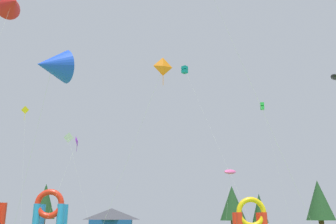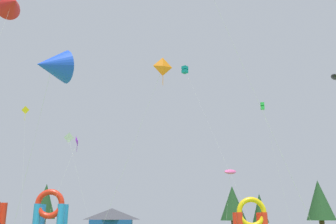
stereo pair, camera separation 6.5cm
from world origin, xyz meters
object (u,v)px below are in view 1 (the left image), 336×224
inflatable_orange_dome (50,218)px  inflatable_blue_arch (251,222)px  kite_black_parafoil (335,77)px  kite_red_delta (12,4)px  kite_green_box (262,107)px  kite_purple_diamond (78,142)px  kite_white_diamond (68,138)px  kite_teal_box (185,70)px  kite_pink_parafoil (230,172)px  kite_blue_delta (52,66)px  kite_orange_diamond (163,68)px  festival_tent (111,223)px  kite_yellow_diamond (25,112)px

inflatable_orange_dome → inflatable_blue_arch: 31.90m
kite_black_parafoil → kite_red_delta: (-37.37, -13.67, 0.96)m
kite_green_box → kite_purple_diamond: bearing=-172.0°
kite_white_diamond → kite_teal_box: bearing=1.5°
kite_purple_diamond → inflatable_blue_arch: bearing=25.8°
kite_red_delta → kite_pink_parafoil: bearing=42.4°
kite_teal_box → inflatable_blue_arch: 26.83m
kite_purple_diamond → kite_blue_delta: size_ratio=0.89×
kite_red_delta → kite_pink_parafoil: (24.75, 22.58, -12.45)m
kite_orange_diamond → kite_teal_box: 33.89m
festival_tent → kite_green_box: bearing=-13.7°
festival_tent → kite_orange_diamond: bearing=-78.2°
kite_teal_box → kite_pink_parafoil: bearing=-38.3°
kite_black_parafoil → kite_teal_box: size_ratio=0.78×
kite_purple_diamond → inflatable_orange_dome: kite_purple_diamond is taller
kite_blue_delta → kite_green_box: bearing=48.7°
kite_red_delta → kite_pink_parafoil: size_ratio=2.32×
kite_black_parafoil → kite_purple_diamond: bearing=174.6°
festival_tent → kite_red_delta: bearing=-106.4°
kite_orange_diamond → kite_blue_delta: size_ratio=1.03×
kite_yellow_diamond → kite_pink_parafoil: 32.34m
kite_black_parafoil → inflatable_blue_arch: size_ratio=3.60×
kite_white_diamond → inflatable_blue_arch: 31.51m
kite_orange_diamond → kite_red_delta: 16.15m
inflatable_blue_arch → kite_white_diamond: bearing=-175.2°
kite_orange_diamond → kite_red_delta: kite_red_delta is taller
kite_orange_diamond → festival_tent: size_ratio=2.48×
kite_white_diamond → inflatable_blue_arch: (28.81, 2.42, -12.53)m
kite_black_parafoil → kite_yellow_diamond: (-43.52, 11.41, -2.25)m
inflatable_orange_dome → festival_tent: size_ratio=1.21×
kite_purple_diamond → kite_black_parafoil: size_ratio=0.60×
kite_orange_diamond → kite_red_delta: bearing=164.8°
kite_purple_diamond → kite_pink_parafoil: 22.07m
kite_red_delta → kite_teal_box: kite_teal_box is taller
kite_white_diamond → kite_pink_parafoil: size_ratio=1.55×
kite_yellow_diamond → kite_purple_diamond: bearing=-40.0°
kite_green_box → inflatable_orange_dome: 37.50m
kite_teal_box → inflatable_blue_arch: (10.31, 1.94, -24.69)m
kite_orange_diamond → kite_teal_box: kite_teal_box is taller
kite_yellow_diamond → kite_green_box: 35.95m
kite_pink_parafoil → kite_teal_box: bearing=141.7°
kite_pink_parafoil → festival_tent: bearing=169.2°
inflatable_blue_arch → festival_tent: (-21.54, -3.34, -0.11)m
kite_orange_diamond → kite_green_box: bearing=57.0°
kite_black_parafoil → kite_pink_parafoil: size_ratio=2.17×
kite_yellow_diamond → kite_orange_diamond: size_ratio=1.30×
inflatable_blue_arch → kite_purple_diamond: bearing=-154.2°
kite_green_box → kite_pink_parafoil: kite_green_box is taller
kite_orange_diamond → inflatable_blue_arch: bearing=65.0°
inflatable_orange_dome → kite_red_delta: bearing=-85.2°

